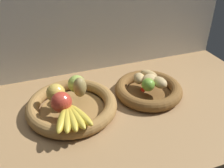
{
  "coord_description": "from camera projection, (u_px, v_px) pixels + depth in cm",
  "views": [
    {
      "loc": [
        -30.97,
        -82.41,
        63.77
      ],
      "look_at": [
        -1.71,
        -1.72,
        9.15
      ],
      "focal_mm": 39.81,
      "sensor_mm": 36.0,
      "label": 1
    }
  ],
  "objects": [
    {
      "name": "pear_brown",
      "position": [
        80.0,
        87.0,
        0.99
      ],
      "size": [
        7.68,
        7.92,
        8.57
      ],
      "primitive_type": "ellipsoid",
      "rotation": [
        0.0,
        0.0,
        0.99
      ],
      "color": "olive",
      "rests_on": "fruit_bowl_left"
    },
    {
      "name": "back_wall",
      "position": [
        93.0,
        17.0,
        1.18
      ],
      "size": [
        140.0,
        3.0,
        55.0
      ],
      "color": "silver",
      "rests_on": "ground_plane"
    },
    {
      "name": "potato_back",
      "position": [
        149.0,
        75.0,
        1.12
      ],
      "size": [
        8.4,
        9.25,
        4.15
      ],
      "primitive_type": "ellipsoid",
      "rotation": [
        0.0,
        0.0,
        5.34
      ],
      "color": "tan",
      "rests_on": "fruit_bowl_right"
    },
    {
      "name": "apple_red_front",
      "position": [
        61.0,
        102.0,
        0.91
      ],
      "size": [
        7.84,
        7.84,
        7.84
      ],
      "primitive_type": "sphere",
      "color": "#B73828",
      "rests_on": "fruit_bowl_left"
    },
    {
      "name": "apple_green_back",
      "position": [
        77.0,
        84.0,
        1.02
      ],
      "size": [
        7.3,
        7.3,
        7.3
      ],
      "primitive_type": "sphere",
      "color": "#99B74C",
      "rests_on": "fruit_bowl_left"
    },
    {
      "name": "potato_oblong",
      "position": [
        139.0,
        78.0,
        1.09
      ],
      "size": [
        7.12,
        7.87,
        4.58
      ],
      "primitive_type": "ellipsoid",
      "rotation": [
        0.0,
        0.0,
        1.12
      ],
      "color": "tan",
      "rests_on": "fruit_bowl_right"
    },
    {
      "name": "chili_pepper",
      "position": [
        151.0,
        84.0,
        1.08
      ],
      "size": [
        12.14,
        8.04,
        1.95
      ],
      "primitive_type": "cone",
      "rotation": [
        0.0,
        1.57,
        0.52
      ],
      "color": "red",
      "rests_on": "fruit_bowl_right"
    },
    {
      "name": "apple_golden_left",
      "position": [
        56.0,
        93.0,
        0.96
      ],
      "size": [
        7.47,
        7.47,
        7.47
      ],
      "primitive_type": "sphere",
      "color": "gold",
      "rests_on": "fruit_bowl_left"
    },
    {
      "name": "potato_large",
      "position": [
        149.0,
        80.0,
        1.08
      ],
      "size": [
        8.51,
        6.95,
        4.95
      ],
      "primitive_type": "ellipsoid",
      "rotation": [
        0.0,
        0.0,
        3.36
      ],
      "color": "tan",
      "rests_on": "fruit_bowl_right"
    },
    {
      "name": "fruit_bowl_right",
      "position": [
        148.0,
        90.0,
        1.1
      ],
      "size": [
        29.82,
        29.82,
        5.15
      ],
      "color": "brown",
      "rests_on": "ground_plane"
    },
    {
      "name": "potato_small",
      "position": [
        159.0,
        82.0,
        1.06
      ],
      "size": [
        6.97,
        8.64,
        4.57
      ],
      "primitive_type": "ellipsoid",
      "rotation": [
        0.0,
        0.0,
        4.95
      ],
      "color": "tan",
      "rests_on": "fruit_bowl_right"
    },
    {
      "name": "ground_plane",
      "position": [
        114.0,
        102.0,
        1.09
      ],
      "size": [
        140.0,
        90.0,
        3.0
      ],
      "primitive_type": "cube",
      "color": "#9E774C"
    },
    {
      "name": "fruit_bowl_left",
      "position": [
        72.0,
        106.0,
        1.0
      ],
      "size": [
        36.66,
        36.66,
        5.15
      ],
      "color": "olive",
      "rests_on": "ground_plane"
    },
    {
      "name": "banana_bunch_front",
      "position": [
        71.0,
        117.0,
        0.88
      ],
      "size": [
        14.83,
        16.92,
        3.38
      ],
      "color": "gold",
      "rests_on": "fruit_bowl_left"
    },
    {
      "name": "lime_near",
      "position": [
        148.0,
        85.0,
        1.04
      ],
      "size": [
        5.6,
        5.6,
        5.6
      ],
      "primitive_type": "sphere",
      "color": "#6B9E33",
      "rests_on": "fruit_bowl_right"
    }
  ]
}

